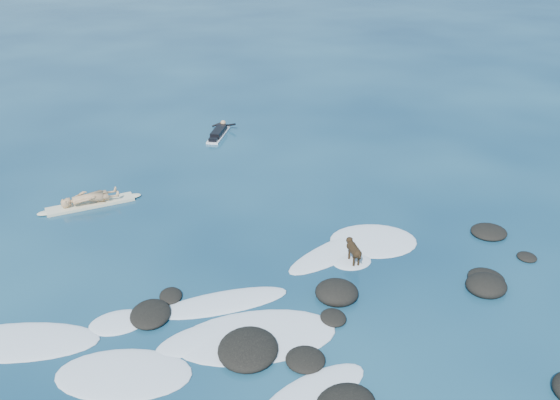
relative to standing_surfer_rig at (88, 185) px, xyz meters
name	(u,v)px	position (x,y,z in m)	size (l,w,h in m)	color
ground	(295,307)	(4.16, -7.49, -0.75)	(160.00, 160.00, 0.00)	#0A2642
reef_rocks	(301,353)	(3.59, -9.23, -0.64)	(14.78, 7.41, 0.55)	black
breaking_foam	(234,312)	(2.70, -7.17, -0.74)	(13.20, 7.23, 0.12)	white
standing_surfer_rig	(88,185)	(0.00, 0.00, 0.00)	(3.34, 0.85, 1.90)	beige
paddling_surfer_rig	(219,132)	(5.67, 4.91, -0.61)	(1.66, 2.25, 0.42)	white
dog	(354,249)	(6.40, -6.14, -0.32)	(0.32, 1.02, 0.65)	black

